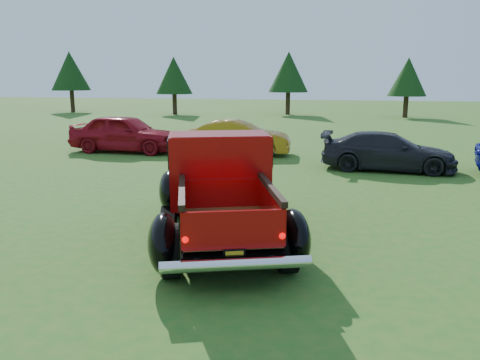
{
  "coord_description": "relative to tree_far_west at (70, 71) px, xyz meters",
  "views": [
    {
      "loc": [
        2.07,
        -7.29,
        2.77
      ],
      "look_at": [
        0.3,
        0.2,
        1.12
      ],
      "focal_mm": 35.0,
      "sensor_mm": 36.0,
      "label": 1
    }
  ],
  "objects": [
    {
      "name": "pickup_truck",
      "position": [
        21.78,
        -29.26,
        -2.65
      ],
      "size": [
        3.64,
        5.27,
        1.84
      ],
      "rotation": [
        0.0,
        0.0,
        0.35
      ],
      "color": "black",
      "rests_on": "ground"
    },
    {
      "name": "tree_west",
      "position": [
        10.0,
        -1.0,
        -0.41
      ],
      "size": [
        2.94,
        2.94,
        4.6
      ],
      "color": "#332114",
      "rests_on": "ground"
    },
    {
      "name": "tree_mid_left",
      "position": [
        19.0,
        1.0,
        -0.14
      ],
      "size": [
        3.2,
        3.2,
        5.0
      ],
      "color": "#332114",
      "rests_on": "ground"
    },
    {
      "name": "tree_mid_right",
      "position": [
        28.0,
        -0.0,
        -0.55
      ],
      "size": [
        2.82,
        2.82,
        4.4
      ],
      "color": "#332114",
      "rests_on": "ground"
    },
    {
      "name": "show_car_red",
      "position": [
        15.5,
        -20.58,
        -2.78
      ],
      "size": [
        4.32,
        1.77,
        1.47
      ],
      "primitive_type": "imported",
      "rotation": [
        0.0,
        0.0,
        1.56
      ],
      "color": "maroon",
      "rests_on": "ground"
    },
    {
      "name": "show_car_grey",
      "position": [
        25.23,
        -22.18,
        -2.93
      ],
      "size": [
        4.14,
        1.82,
        1.18
      ],
      "primitive_type": "imported",
      "rotation": [
        0.0,
        0.0,
        1.53
      ],
      "color": "black",
      "rests_on": "ground"
    },
    {
      "name": "tree_far_west",
      "position": [
        0.0,
        0.0,
        0.0
      ],
      "size": [
        3.33,
        3.33,
        5.2
      ],
      "color": "#332114",
      "rests_on": "ground"
    },
    {
      "name": "show_car_yellow",
      "position": [
        19.97,
        -20.25,
        -2.87
      ],
      "size": [
        4.02,
        1.71,
        1.29
      ],
      "primitive_type": "imported",
      "rotation": [
        0.0,
        0.0,
        1.66
      ],
      "color": "#A87016",
      "rests_on": "ground"
    },
    {
      "name": "ground",
      "position": [
        22.0,
        -30.0,
        -3.52
      ],
      "size": [
        120.0,
        120.0,
        0.0
      ],
      "primitive_type": "plane",
      "color": "#27621C",
      "rests_on": "ground"
    }
  ]
}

